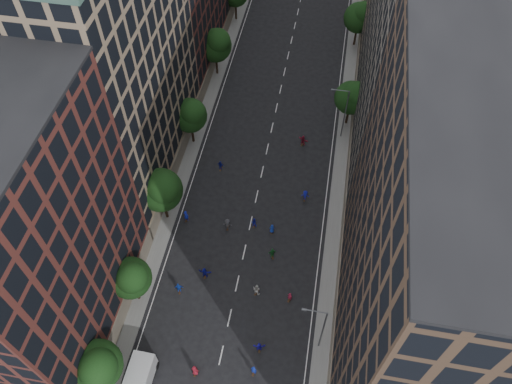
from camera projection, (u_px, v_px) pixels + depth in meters
ground at (267, 151)px, 74.13m from camera, size 240.00×240.00×0.00m
sidewalk_left at (201, 107)px, 79.81m from camera, size 4.00×105.00×0.15m
sidewalk_right at (351, 126)px, 77.24m from camera, size 4.00×105.00×0.15m
bldg_left_a at (20, 245)px, 46.98m from camera, size 14.00×22.00×30.00m
bldg_left_b at (106, 66)px, 59.64m from camera, size 14.00×26.00×34.00m
bldg_right_a at (440, 254)px, 42.89m from camera, size 14.00×30.00×36.00m
bldg_right_b at (426, 58)px, 61.32m from camera, size 14.00×28.00×33.00m
tree_left_0 at (97, 366)px, 49.08m from camera, size 5.20×5.20×8.83m
tree_left_1 at (131, 278)px, 55.35m from camera, size 4.80×4.80×8.21m
tree_left_2 at (161, 189)px, 61.82m from camera, size 5.60×5.60×9.45m
tree_left_3 at (191, 114)px, 70.59m from camera, size 5.00×5.00×8.58m
tree_left_4 at (216, 44)px, 79.86m from camera, size 5.40×5.40×9.08m
tree_right_a at (353, 97)px, 73.09m from camera, size 5.00×5.00×8.39m
tree_right_b at (360, 16)px, 84.71m from camera, size 5.20×5.20×8.83m
streetlamp_near at (321, 328)px, 52.26m from camera, size 2.64×0.22×9.06m
streetlamp_far at (344, 112)px, 71.87m from camera, size 2.64×0.22×9.06m
cargo_van at (139, 380)px, 52.58m from camera, size 2.64×5.48×2.89m
skater_1 at (254, 370)px, 53.84m from camera, size 0.71×0.52×1.78m
skater_4 at (179, 288)px, 59.70m from camera, size 1.13×0.68×1.80m
skater_5 at (259, 347)px, 55.51m from camera, size 1.47×0.71×1.52m
skater_6 at (195, 370)px, 53.81m from camera, size 0.92×0.64×1.79m
skater_7 at (290, 297)px, 59.15m from camera, size 0.66×0.54×1.57m
skater_8 at (257, 289)px, 59.57m from camera, size 1.08×0.98×1.83m
skater_9 at (227, 224)px, 65.22m from camera, size 1.18×0.71×1.79m
skater_10 at (272, 253)px, 62.59m from camera, size 1.15×0.82×1.82m
skater_11 at (205, 273)px, 60.97m from camera, size 1.62×0.55×1.73m
skater_12 at (272, 229)px, 64.98m from camera, size 0.74×0.49×1.50m
skater_13 at (186, 216)px, 65.94m from camera, size 0.81×0.64×1.95m
skater_14 at (254, 222)px, 65.56m from camera, size 0.75×0.59×1.52m
skater_15 at (305, 196)px, 68.09m from camera, size 1.15×0.68×1.74m
skater_16 at (221, 166)px, 71.40m from camera, size 1.00×0.54×1.62m
skater_17 at (303, 141)px, 74.29m from camera, size 1.66×1.14×1.72m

